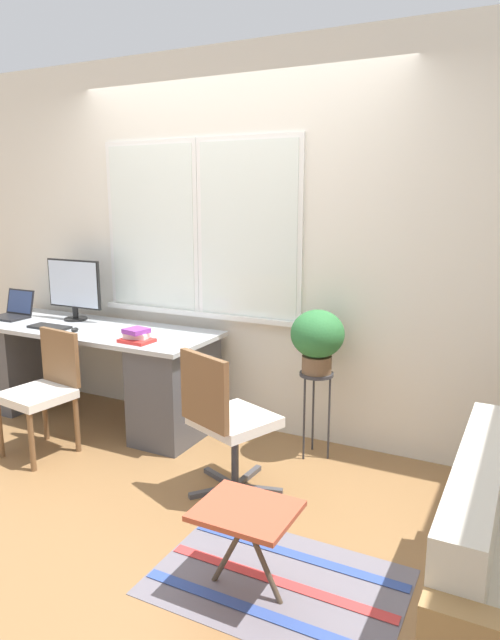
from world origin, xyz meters
The scene contains 14 objects.
ground_plane centered at (0.00, 0.00, 0.00)m, with size 14.00×14.00×0.00m, color olive.
wall_back_with_window centered at (-0.01, 0.79, 1.35)m, with size 9.00×0.12×2.70m.
desk centered at (-1.00, 0.35, 0.39)m, with size 2.00×0.71×0.73m.
laptop centered at (-1.80, 0.33, 0.78)m, with size 0.29×0.26×0.22m.
monitor centered at (-1.28, 0.50, 0.99)m, with size 0.52×0.18×0.48m.
keyboard centered at (-1.24, 0.19, 0.74)m, with size 0.32×0.14×0.02m.
mouse centered at (-0.99, 0.18, 0.74)m, with size 0.04×0.06×0.03m.
book_stack centered at (-0.40, 0.16, 0.77)m, with size 0.23×0.17×0.09m.
desk_chair_wooden centered at (-0.88, -0.25, 0.44)m, with size 0.45×0.46×0.81m.
office_chair_swivel centered at (0.48, -0.19, 0.46)m, with size 0.55×0.57×0.86m.
plant_stand centered at (0.76, 0.51, 0.50)m, with size 0.22×0.22×0.58m.
potted_plant centered at (0.76, 0.51, 0.82)m, with size 0.34×0.34×0.41m.
floor_rug_striped centered at (1.07, -0.77, 0.00)m, with size 1.11×0.75×0.01m.
folding_stool centered at (0.98, -0.89, 0.37)m, with size 0.41×0.35×0.41m.
Camera 1 is at (1.99, -2.83, 1.69)m, focal length 32.00 mm.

